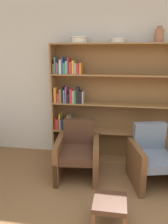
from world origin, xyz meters
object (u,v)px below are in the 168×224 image
Objects in this scene: vase_tall at (159,35)px; bookshelf at (106,105)px; armchair_leather at (78,153)px; footstool at (110,205)px; bowl_slate at (79,39)px; bowl_sage at (118,40)px; armchair_cushioned at (154,158)px.

bookshelf is at bearing 178.22° from vase_tall.
armchair_leather is 2.37× the size of footstool.
bookshelf is at bearing 3.02° from bowl_slate.
bowl_sage is 0.29× the size of armchair_cushioned.
armchair_cushioned is (1.21, -0.63, -1.69)m from bowl_slate.
armchair_cushioned is 2.37× the size of footstool.
armchair_cushioned is at bearing -41.20° from bookshelf.
bowl_slate is at bearing 180.00° from bowl_sage.
armchair_cushioned is at bearing 59.22° from footstool.
bowl_slate is 1.81m from armchair_leather.
bowl_sage is 1.88m from armchair_cushioned.
bowl_slate is 0.76× the size of footstool.
bowl_sage is at bearing -60.82° from armchair_cushioned.
bookshelf is at bearing -55.09° from armchair_cushioned.
armchair_leather is (-1.15, -0.63, -1.74)m from vase_tall.
vase_tall reaches higher than footstool.
bowl_sage is 1.04× the size of vase_tall.
bowl_sage is (0.16, -0.02, 1.06)m from bookshelf.
armchair_leather is at bearing 119.06° from footstool.
bowl_slate reaches higher than footstool.
footstool is at bearing -110.71° from vase_tall.
bookshelf is 9.42× the size of vase_tall.
armchair_cushioned is at bearing 173.94° from armchair_leather.
bookshelf is 1.07m from bowl_sage.
footstool is at bearing -89.64° from bowl_sage.
bowl_slate is at bearing 111.26° from footstool.
bookshelf reaches higher than armchair_leather.
footstool is (-0.61, -1.61, -1.85)m from vase_tall.
vase_tall is (1.23, 0.00, 0.05)m from bowl_slate.
bookshelf is 0.97m from armchair_leather.
footstool is (-0.58, -0.98, -0.11)m from armchair_cushioned.
bowl_slate is (-0.46, -0.02, 1.08)m from bookshelf.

